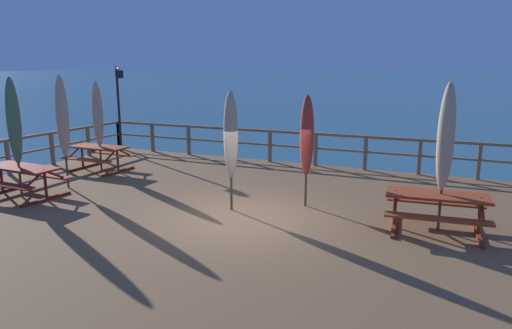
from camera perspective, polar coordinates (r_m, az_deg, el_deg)
The scene contains 13 objects.
ground_plane at distance 10.26m, azimuth -2.02°, elevation -10.20°, with size 600.00×600.00×0.00m, color #2D5B6B.
wooden_deck at distance 10.13m, azimuth -2.03°, elevation -8.41°, with size 16.44×11.89×0.68m, color brown.
railing_waterside_far at distance 15.13m, azimuth 7.44°, elevation 2.62°, with size 16.24×0.10×1.09m.
picnic_table_mid_right at distance 12.87m, azimuth -27.03°, elevation -1.11°, with size 2.07×1.50×0.78m.
picnic_table_front_right at distance 9.71m, azimuth 21.51°, elevation -4.61°, with size 2.03×1.56×0.78m.
picnic_table_mid_left at distance 15.16m, azimuth -18.87°, elevation 1.37°, with size 1.84×1.44×0.78m.
patio_umbrella_tall_back_right at distance 12.63m, azimuth -27.84°, elevation 4.70°, with size 0.32×0.32×2.97m.
patio_umbrella_short_front at distance 9.50m, azimuth 22.49°, elevation 3.05°, with size 0.32×0.32×2.94m.
patio_umbrella_tall_mid_right at distance 14.95m, azimuth -19.06°, elevation 5.88°, with size 0.32×0.32×2.76m.
patio_umbrella_tall_front at distance 10.16m, azimuth -3.16°, elevation 3.63°, with size 0.32×0.32×2.70m.
patio_umbrella_short_back at distance 10.51m, azimuth 6.32°, elevation 3.49°, with size 0.32×0.32×2.59m.
patio_umbrella_short_mid at distance 13.08m, azimuth -22.90°, elevation 5.46°, with size 0.32×0.32×3.00m.
lamp_post_hooked at distance 17.89m, azimuth -16.64°, elevation 8.10°, with size 0.56×0.50×3.20m.
Camera 1 is at (4.11, -8.55, 3.90)m, focal length 32.24 mm.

